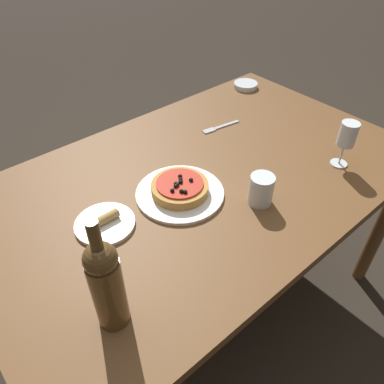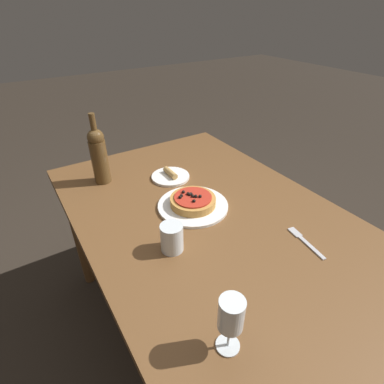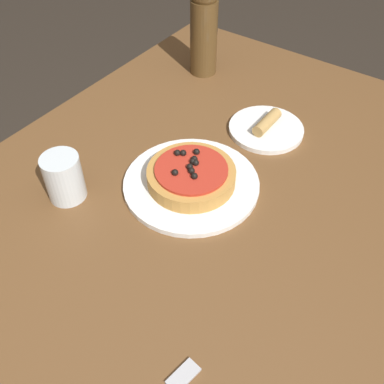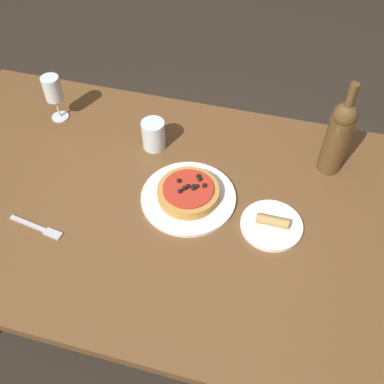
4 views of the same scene
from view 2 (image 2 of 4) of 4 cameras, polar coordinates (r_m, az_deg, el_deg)
The scene contains 9 objects.
ground_plane at distance 1.76m, azimuth 3.46°, elevation -25.61°, with size 14.00×14.00×0.00m, color #2D261E.
dining_table at distance 1.22m, azimuth 4.53°, elevation -8.39°, with size 1.56×0.97×0.77m.
dinner_plate at distance 1.24m, azimuth 0.18°, elevation -2.60°, with size 0.29×0.29×0.01m.
pizza at distance 1.22m, azimuth 0.17°, elevation -1.64°, with size 0.19×0.19×0.05m.
wine_glass at distance 0.74m, azimuth 7.44°, elevation -22.39°, with size 0.06×0.06×0.17m.
wine_bottle at distance 1.41m, azimuth -17.34°, elevation 6.82°, with size 0.07×0.07×0.33m.
water_cup at distance 1.01m, azimuth -3.86°, elevation -8.69°, with size 0.08×0.08×0.10m.
fork at distance 1.15m, azimuth 20.55°, elevation -8.66°, with size 0.18×0.05×0.00m.
side_plate at distance 1.44m, azimuth -4.12°, elevation 3.06°, with size 0.18×0.18×0.04m.
Camera 2 is at (0.72, -0.57, 1.49)m, focal length 28.00 mm.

